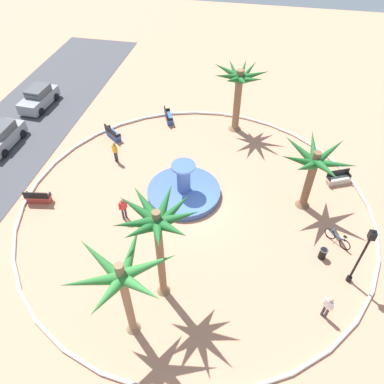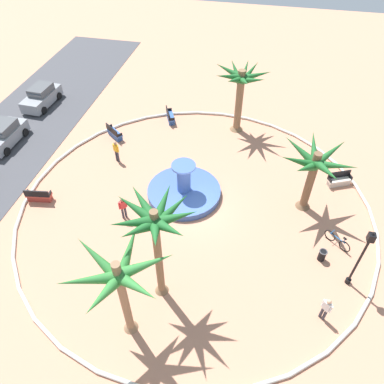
# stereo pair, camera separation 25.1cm
# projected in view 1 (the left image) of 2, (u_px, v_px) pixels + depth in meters

# --- Properties ---
(ground_plane) EXTENTS (80.00, 80.00, 0.00)m
(ground_plane) POSITION_uv_depth(u_px,v_px,m) (196.00, 207.00, 23.37)
(ground_plane) COLOR tan
(plaza_curb) EXTENTS (22.11, 22.11, 0.20)m
(plaza_curb) POSITION_uv_depth(u_px,v_px,m) (196.00, 206.00, 23.30)
(plaza_curb) COLOR silver
(plaza_curb) RESTS_ON ground
(fountain) EXTENTS (4.78, 4.78, 2.52)m
(fountain) POSITION_uv_depth(u_px,v_px,m) (184.00, 191.00, 23.94)
(fountain) COLOR #38569E
(fountain) RESTS_ON ground
(palm_tree_near_fountain) EXTENTS (3.73, 3.79, 6.30)m
(palm_tree_near_fountain) POSITION_uv_depth(u_px,v_px,m) (157.00, 227.00, 15.50)
(palm_tree_near_fountain) COLOR brown
(palm_tree_near_fountain) RESTS_ON ground
(palm_tree_by_curb) EXTENTS (4.08, 4.26, 5.28)m
(palm_tree_by_curb) POSITION_uv_depth(u_px,v_px,m) (239.00, 84.00, 26.86)
(palm_tree_by_curb) COLOR brown
(palm_tree_by_curb) RESTS_ON ground
(palm_tree_mid_plaza) EXTENTS (4.53, 4.44, 5.52)m
(palm_tree_mid_plaza) POSITION_uv_depth(u_px,v_px,m) (122.00, 280.00, 14.60)
(palm_tree_mid_plaza) COLOR #8E6B4C
(palm_tree_mid_plaza) RESTS_ON ground
(palm_tree_far_side) EXTENTS (4.48, 4.44, 4.51)m
(palm_tree_far_side) POSITION_uv_depth(u_px,v_px,m) (314.00, 165.00, 21.16)
(palm_tree_far_side) COLOR brown
(palm_tree_far_side) RESTS_ON ground
(bench_east) EXTENTS (1.67, 1.10, 1.00)m
(bench_east) POSITION_uv_depth(u_px,v_px,m) (168.00, 117.00, 30.17)
(bench_east) COLOR #335BA8
(bench_east) RESTS_ON ground
(bench_west) EXTENTS (1.12, 1.66, 1.00)m
(bench_west) POSITION_uv_depth(u_px,v_px,m) (338.00, 179.00, 24.74)
(bench_west) COLOR beige
(bench_west) RESTS_ON ground
(bench_north) EXTENTS (1.38, 1.57, 1.00)m
(bench_north) POSITION_uv_depth(u_px,v_px,m) (113.00, 134.00, 28.46)
(bench_north) COLOR #335BA8
(bench_north) RESTS_ON ground
(bench_southeast) EXTENTS (0.73, 1.66, 1.00)m
(bench_southeast) POSITION_uv_depth(u_px,v_px,m) (38.00, 198.00, 23.46)
(bench_southeast) COLOR #B73D33
(bench_southeast) RESTS_ON ground
(lamppost) EXTENTS (0.32, 0.32, 4.13)m
(lamppost) POSITION_uv_depth(u_px,v_px,m) (363.00, 253.00, 17.84)
(lamppost) COLOR black
(lamppost) RESTS_ON ground
(trash_bin) EXTENTS (0.46, 0.46, 0.73)m
(trash_bin) POSITION_uv_depth(u_px,v_px,m) (323.00, 253.00, 20.31)
(trash_bin) COLOR black
(trash_bin) RESTS_ON ground
(bicycle_red_frame) EXTENTS (1.15, 1.36, 0.94)m
(bicycle_red_frame) POSITION_uv_depth(u_px,v_px,m) (337.00, 239.00, 21.03)
(bicycle_red_frame) COLOR black
(bicycle_red_frame) RESTS_ON ground
(person_cyclist_helmet) EXTENTS (0.37, 0.43, 1.64)m
(person_cyclist_helmet) POSITION_uv_depth(u_px,v_px,m) (328.00, 306.00, 17.44)
(person_cyclist_helmet) COLOR #33333D
(person_cyclist_helmet) RESTS_ON ground
(person_cyclist_photo) EXTENTS (0.32, 0.49, 1.68)m
(person_cyclist_photo) POSITION_uv_depth(u_px,v_px,m) (115.00, 151.00, 25.97)
(person_cyclist_photo) COLOR #33333D
(person_cyclist_photo) RESTS_ON ground
(person_pedestrian_stroll) EXTENTS (0.38, 0.42, 1.64)m
(person_pedestrian_stroll) POSITION_uv_depth(u_px,v_px,m) (123.00, 208.00, 22.06)
(person_pedestrian_stroll) COLOR #33333D
(person_pedestrian_stroll) RESTS_ON ground
(parked_car_second) EXTENTS (4.02, 1.96, 1.67)m
(parked_car_second) POSITION_uv_depth(u_px,v_px,m) (2.00, 137.00, 27.49)
(parked_car_second) COLOR gray
(parked_car_second) RESTS_ON ground
(parked_car_third) EXTENTS (4.08, 2.08, 1.67)m
(parked_car_third) POSITION_uv_depth(u_px,v_px,m) (39.00, 98.00, 31.55)
(parked_car_third) COLOR gray
(parked_car_third) RESTS_ON ground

